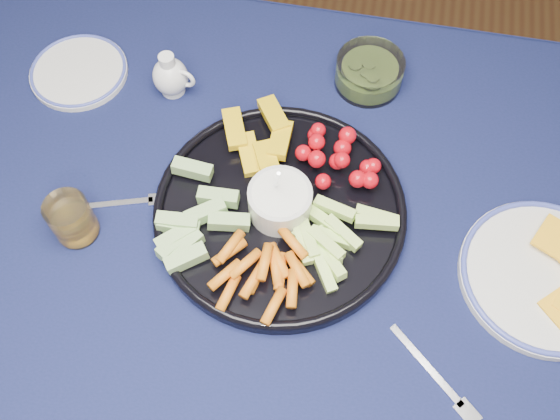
% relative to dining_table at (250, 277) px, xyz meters
% --- Properties ---
extents(dining_table, '(1.67, 1.07, 0.75)m').
position_rel_dining_table_xyz_m(dining_table, '(0.00, 0.00, 0.00)').
color(dining_table, '#4C3219').
rests_on(dining_table, ground).
extents(crudite_platter, '(0.39, 0.39, 0.12)m').
position_rel_dining_table_xyz_m(crudite_platter, '(0.03, 0.08, 0.11)').
color(crudite_platter, black).
rests_on(crudite_platter, dining_table).
extents(creamer_pitcher, '(0.08, 0.06, 0.08)m').
position_rel_dining_table_xyz_m(creamer_pitcher, '(-0.20, 0.29, 0.12)').
color(creamer_pitcher, white).
rests_on(creamer_pitcher, dining_table).
extents(pickle_bowl, '(0.12, 0.12, 0.05)m').
position_rel_dining_table_xyz_m(pickle_bowl, '(0.14, 0.37, 0.11)').
color(pickle_bowl, white).
rests_on(pickle_bowl, dining_table).
extents(cheese_plate, '(0.25, 0.25, 0.03)m').
position_rel_dining_table_xyz_m(cheese_plate, '(0.44, 0.05, 0.10)').
color(cheese_plate, silver).
rests_on(cheese_plate, dining_table).
extents(juice_tumbler, '(0.07, 0.07, 0.08)m').
position_rel_dining_table_xyz_m(juice_tumbler, '(-0.26, -0.01, 0.12)').
color(juice_tumbler, white).
rests_on(juice_tumbler, dining_table).
extents(fork_left, '(0.15, 0.06, 0.00)m').
position_rel_dining_table_xyz_m(fork_left, '(-0.20, 0.05, 0.09)').
color(fork_left, silver).
rests_on(fork_left, dining_table).
extents(fork_right, '(0.13, 0.12, 0.00)m').
position_rel_dining_table_xyz_m(fork_right, '(0.30, -0.14, 0.09)').
color(fork_right, silver).
rests_on(fork_right, dining_table).
extents(side_plate_extra, '(0.17, 0.17, 0.01)m').
position_rel_dining_table_xyz_m(side_plate_extra, '(-0.37, 0.29, 0.09)').
color(side_plate_extra, silver).
rests_on(side_plate_extra, dining_table).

